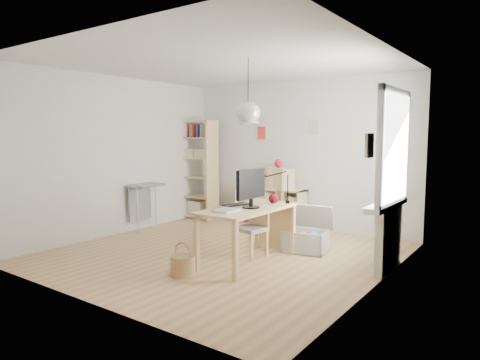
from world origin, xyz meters
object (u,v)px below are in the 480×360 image
Objects in this scene: tall_bookshelf at (198,166)px; drawer_chest at (277,178)px; desk at (248,214)px; storage_chest at (307,237)px; chair at (253,226)px; monitor at (251,186)px; cube_shelf at (270,209)px.

tall_bookshelf is 2.99× the size of drawer_chest.
desk is 1.14m from storage_chest.
tall_bookshelf is 2.66× the size of chair.
monitor reaches higher than chair.
storage_chest is at bearing 72.37° from monitor.
chair is at bearing -64.75° from cube_shelf.
storage_chest is at bearing 62.04° from chair.
desk is 2.48m from cube_shelf.
desk is 2.36m from drawer_chest.
cube_shelf is at bearing 116.40° from monitor.
tall_bookshelf reaches higher than monitor.
monitor is (0.18, -0.33, 0.61)m from chair.
monitor is (1.09, -2.25, 0.74)m from cube_shelf.
desk is at bearing -60.22° from chair.
storage_chest is at bearing 68.07° from desk.
cube_shelf is at bearing 124.54° from chair.
cube_shelf is 1.89m from storage_chest.
desk is 3.27m from tall_bookshelf.
monitor is at bearing -64.25° from cube_shelf.
tall_bookshelf reaches higher than drawer_chest.
drawer_chest is (-1.25, 1.22, 0.70)m from storage_chest.
cube_shelf is 2.61m from monitor.
monitor is 0.88× the size of drawer_chest.
desk is 0.75× the size of tall_bookshelf.
cube_shelf is 0.64m from drawer_chest.
monitor is at bearing -36.63° from tall_bookshelf.
drawer_chest is (1.73, 0.24, -0.18)m from tall_bookshelf.
storage_chest is at bearing -41.61° from cube_shelf.
cube_shelf is 1.86× the size of chair.
drawer_chest is at bearing 127.50° from storage_chest.
drawer_chest is (0.17, -0.04, 0.61)m from cube_shelf.
tall_bookshelf is 3.25m from storage_chest.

